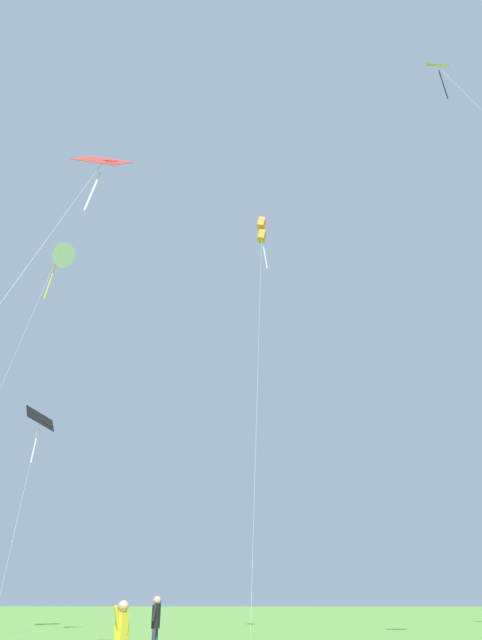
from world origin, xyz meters
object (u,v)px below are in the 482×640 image
object	(u,v)px
kite_yellow_diamond	(452,82)
kite_red_high	(97,172)
kite_black_large	(38,427)
person_in_blue_jacket	(156,621)
kite_orange_box	(262,232)
person_far_back	(121,636)
kite_white_distant	(58,254)

from	to	relation	value
kite_yellow_diamond	kite_red_high	bearing A→B (deg)	-164.21
kite_black_large	kite_red_high	world-z (taller)	kite_red_high
kite_yellow_diamond	person_in_blue_jacket	size ratio (longest dim) A/B	16.05
kite_black_large	person_in_blue_jacket	size ratio (longest dim) A/B	8.31
kite_orange_box	person_far_back	size ratio (longest dim) A/B	15.84
person_in_blue_jacket	person_far_back	world-z (taller)	person_in_blue_jacket
kite_black_large	kite_red_high	xyz separation A→B (m)	(10.75, -22.16, 3.27)
kite_white_distant	person_in_blue_jacket	distance (m)	23.46
person_far_back	person_in_blue_jacket	bearing A→B (deg)	95.58
kite_yellow_diamond	kite_red_high	distance (m)	18.77
kite_black_large	kite_white_distant	size ratio (longest dim) A/B	0.66
kite_yellow_diamond	kite_white_distant	bearing A→B (deg)	161.52
kite_white_distant	person_in_blue_jacket	xyz separation A→B (m)	(9.34, -8.70, -19.68)
kite_orange_box	person_in_blue_jacket	xyz separation A→B (m)	(-3.18, -12.33, -23.35)
kite_red_high	person_in_blue_jacket	distance (m)	15.56
kite_orange_box	person_far_back	world-z (taller)	kite_orange_box
kite_yellow_diamond	kite_red_high	xyz separation A→B (m)	(-15.85, -4.48, -9.01)
kite_orange_box	kite_red_high	distance (m)	18.68
kite_red_high	person_in_blue_jacket	xyz separation A→B (m)	(2.63, 3.32, -14.97)
kite_black_large	person_far_back	world-z (taller)	kite_black_large
kite_red_high	person_in_blue_jacket	bearing A→B (deg)	51.65
kite_white_distant	person_in_blue_jacket	size ratio (longest dim) A/B	12.55
kite_white_distant	kite_orange_box	bearing A→B (deg)	16.14
kite_yellow_diamond	person_far_back	size ratio (longest dim) A/B	17.26
kite_yellow_diamond	kite_red_high	size ratio (longest dim) A/B	1.59
person_in_blue_jacket	person_far_back	distance (m)	6.32
kite_red_high	person_in_blue_jacket	size ratio (longest dim) A/B	10.12
kite_white_distant	kite_black_large	bearing A→B (deg)	111.70
person_far_back	kite_yellow_diamond	bearing A→B (deg)	30.57
kite_orange_box	person_far_back	xyz separation A→B (m)	(-2.57, -18.61, -23.43)
kite_yellow_diamond	person_far_back	bearing A→B (deg)	-149.43
kite_white_distant	person_in_blue_jacket	bearing A→B (deg)	-42.95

